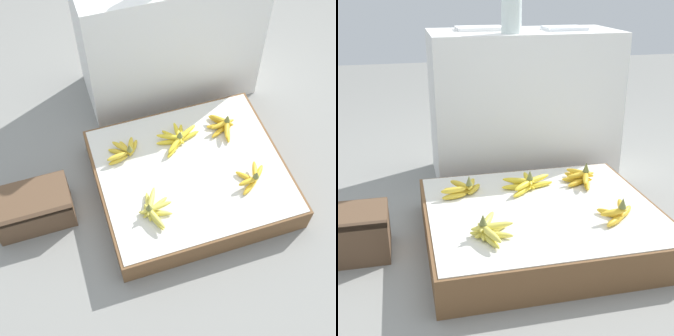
% 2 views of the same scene
% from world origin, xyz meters
% --- Properties ---
extents(ground_plane, '(10.00, 10.00, 0.00)m').
position_xyz_m(ground_plane, '(0.00, 0.00, 0.00)').
color(ground_plane, gray).
extents(display_platform, '(0.99, 0.87, 0.16)m').
position_xyz_m(display_platform, '(0.00, 0.00, 0.08)').
color(display_platform, brown).
rests_on(display_platform, ground_plane).
extents(back_vendor_table, '(1.02, 0.48, 0.82)m').
position_xyz_m(back_vendor_table, '(0.12, 0.79, 0.41)').
color(back_vendor_table, white).
rests_on(back_vendor_table, ground_plane).
extents(wooden_crate, '(0.39, 0.24, 0.19)m').
position_xyz_m(wooden_crate, '(-0.84, 0.06, 0.10)').
color(wooden_crate, brown).
rests_on(wooden_crate, ground_plane).
extents(banana_bunch_front_left, '(0.17, 0.25, 0.10)m').
position_xyz_m(banana_bunch_front_left, '(-0.27, -0.19, 0.19)').
color(banana_bunch_front_left, '#DBCC4C').
rests_on(banana_bunch_front_left, display_platform).
extents(banana_bunch_front_midright, '(0.19, 0.17, 0.10)m').
position_xyz_m(banana_bunch_front_midright, '(0.27, -0.16, 0.19)').
color(banana_bunch_front_midright, gold).
rests_on(banana_bunch_front_midright, display_platform).
extents(banana_bunch_middle_left, '(0.20, 0.15, 0.10)m').
position_xyz_m(banana_bunch_middle_left, '(-0.31, 0.21, 0.19)').
color(banana_bunch_middle_left, gold).
rests_on(banana_bunch_middle_left, display_platform).
extents(banana_bunch_middle_midleft, '(0.26, 0.21, 0.09)m').
position_xyz_m(banana_bunch_middle_midleft, '(-0.01, 0.20, 0.18)').
color(banana_bunch_middle_midleft, yellow).
rests_on(banana_bunch_middle_midleft, display_platform).
extents(banana_bunch_middle_midright, '(0.16, 0.23, 0.10)m').
position_xyz_m(banana_bunch_middle_midright, '(0.26, 0.21, 0.19)').
color(banana_bunch_middle_midright, gold).
rests_on(banana_bunch_middle_midright, display_platform).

